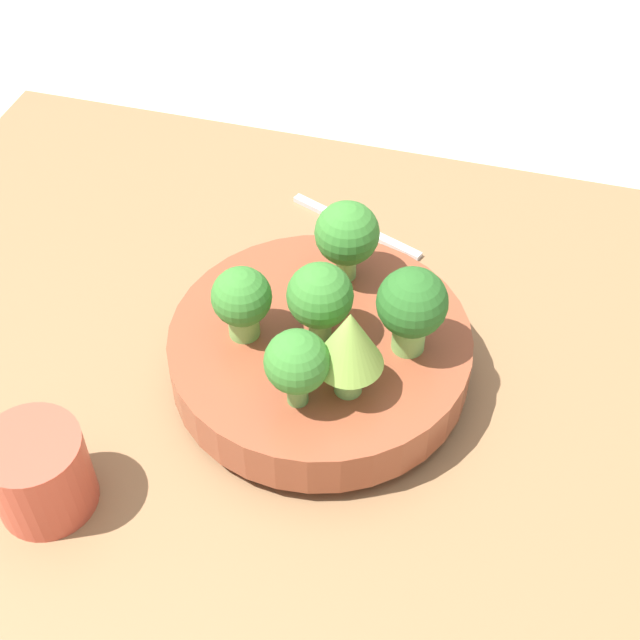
% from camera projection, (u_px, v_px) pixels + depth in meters
% --- Properties ---
extents(ground_plane, '(6.00, 6.00, 0.00)m').
position_uv_depth(ground_plane, '(292.00, 419.00, 0.87)').
color(ground_plane, beige).
extents(table, '(1.00, 0.82, 0.04)m').
position_uv_depth(table, '(292.00, 408.00, 0.85)').
color(table, olive).
rests_on(table, ground_plane).
extents(bowl, '(0.28, 0.28, 0.06)m').
position_uv_depth(bowl, '(320.00, 353.00, 0.83)').
color(bowl, brown).
rests_on(bowl, table).
extents(broccoli_floret_left, '(0.06, 0.06, 0.09)m').
position_uv_depth(broccoli_floret_left, '(412.00, 306.00, 0.77)').
color(broccoli_floret_left, '#7AB256').
rests_on(broccoli_floret_left, bowl).
extents(romanesco_piece_far, '(0.06, 0.06, 0.09)m').
position_uv_depth(romanesco_piece_far, '(350.00, 343.00, 0.73)').
color(romanesco_piece_far, '#7AB256').
rests_on(romanesco_piece_far, bowl).
extents(broccoli_floret_front, '(0.06, 0.06, 0.09)m').
position_uv_depth(broccoli_floret_front, '(347.00, 235.00, 0.83)').
color(broccoli_floret_front, '#7AB256').
rests_on(broccoli_floret_front, bowl).
extents(broccoli_floret_center, '(0.06, 0.06, 0.08)m').
position_uv_depth(broccoli_floret_center, '(320.00, 297.00, 0.78)').
color(broccoli_floret_center, '#609347').
rests_on(broccoli_floret_center, bowl).
extents(broccoli_floret_back, '(0.05, 0.05, 0.08)m').
position_uv_depth(broccoli_floret_back, '(297.00, 363.00, 0.73)').
color(broccoli_floret_back, '#609347').
rests_on(broccoli_floret_back, bowl).
extents(broccoli_floret_right, '(0.05, 0.05, 0.07)m').
position_uv_depth(broccoli_floret_right, '(242.00, 300.00, 0.78)').
color(broccoli_floret_right, '#7AB256').
rests_on(broccoli_floret_right, bowl).
extents(cup, '(0.08, 0.08, 0.08)m').
position_uv_depth(cup, '(40.00, 473.00, 0.73)').
color(cup, '#C64C38').
rests_on(cup, table).
extents(fork, '(0.16, 0.07, 0.01)m').
position_uv_depth(fork, '(352.00, 226.00, 1.01)').
color(fork, silver).
rests_on(fork, table).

